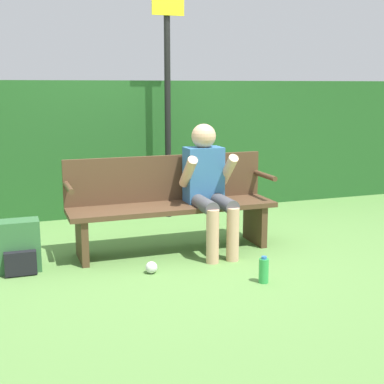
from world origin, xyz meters
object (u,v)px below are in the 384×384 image
object	(u,v)px
person_seated	(208,182)
signpost	(168,90)
backpack	(19,247)
water_bottle	(264,270)
park_bench	(171,202)

from	to	relation	value
person_seated	signpost	size ratio (longest dim) A/B	0.45
person_seated	signpost	xyz separation A→B (m)	(0.03, 1.37, 0.82)
backpack	water_bottle	size ratio (longest dim) A/B	2.02
signpost	backpack	bearing A→B (deg)	-140.81
backpack	signpost	xyz separation A→B (m)	(1.71, 1.39, 1.26)
park_bench	backpack	xyz separation A→B (m)	(-1.36, -0.17, -0.25)
park_bench	water_bottle	world-z (taller)	park_bench
backpack	signpost	distance (m)	2.54
park_bench	person_seated	world-z (taller)	person_seated
park_bench	signpost	xyz separation A→B (m)	(0.35, 1.22, 1.01)
signpost	water_bottle	bearing A→B (deg)	-88.23
person_seated	water_bottle	xyz separation A→B (m)	(0.11, -0.94, -0.54)
water_bottle	signpost	bearing A→B (deg)	91.77
person_seated	park_bench	bearing A→B (deg)	155.70
person_seated	water_bottle	world-z (taller)	person_seated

